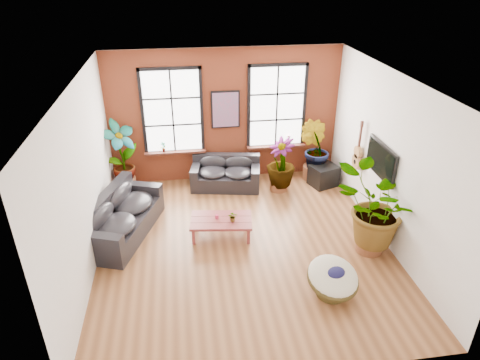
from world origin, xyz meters
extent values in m
cube|color=brown|center=(0.00, 0.00, -0.01)|extent=(6.00, 6.50, 0.02)
cube|color=white|center=(0.00, 0.00, 3.51)|extent=(6.00, 6.50, 0.02)
cube|color=maroon|center=(0.00, 3.26, 1.75)|extent=(6.00, 0.02, 3.50)
cube|color=silver|center=(0.00, -3.26, 1.75)|extent=(6.00, 0.02, 3.50)
cube|color=silver|center=(-3.01, 0.00, 1.75)|extent=(0.02, 6.50, 3.50)
cube|color=silver|center=(3.01, 0.00, 1.75)|extent=(0.02, 6.50, 3.50)
cube|color=white|center=(-1.35, 3.20, 1.95)|extent=(1.40, 0.02, 2.10)
cube|color=#36150E|center=(-1.35, 3.13, 0.87)|extent=(1.60, 0.22, 0.06)
cube|color=white|center=(1.35, 3.20, 1.95)|extent=(1.40, 0.02, 2.10)
cube|color=#36150E|center=(1.35, 3.13, 0.87)|extent=(1.60, 0.22, 0.06)
cube|color=black|center=(-0.08, 2.63, 0.20)|extent=(1.90, 1.17, 0.40)
cube|color=black|center=(-0.03, 2.95, 0.61)|extent=(1.78, 0.53, 0.41)
cube|color=black|center=(-0.85, 2.77, 0.51)|extent=(0.36, 0.88, 0.21)
cube|color=black|center=(0.68, 2.49, 0.51)|extent=(0.36, 0.88, 0.21)
ellipsoid|color=black|center=(-0.43, 2.64, 0.46)|extent=(0.86, 0.85, 0.23)
ellipsoid|color=black|center=(-0.38, 2.89, 0.61)|extent=(0.77, 0.36, 0.39)
ellipsoid|color=black|center=(0.24, 2.52, 0.46)|extent=(0.86, 0.85, 0.23)
ellipsoid|color=black|center=(0.28, 2.77, 0.61)|extent=(0.77, 0.36, 0.39)
cube|color=black|center=(-2.54, 0.79, 0.23)|extent=(1.71, 2.55, 0.46)
cube|color=black|center=(-2.89, 0.92, 0.70)|extent=(1.01, 2.30, 0.47)
cube|color=black|center=(-2.89, -0.20, 0.58)|extent=(1.01, 0.55, 0.24)
cube|color=black|center=(-2.19, 1.79, 0.58)|extent=(1.01, 0.55, 0.24)
ellipsoid|color=black|center=(-2.64, 0.33, 0.53)|extent=(1.12, 1.25, 0.26)
ellipsoid|color=black|center=(-2.91, 0.43, 0.70)|extent=(0.59, 1.06, 0.45)
ellipsoid|color=black|center=(-2.33, 1.22, 0.53)|extent=(1.12, 1.25, 0.26)
ellipsoid|color=black|center=(-2.60, 1.31, 0.70)|extent=(0.59, 1.06, 0.45)
cube|color=maroon|center=(-0.44, 0.42, 0.39)|extent=(1.40, 0.91, 0.06)
cube|color=#36150E|center=(-0.45, 0.29, 0.42)|extent=(1.30, 0.18, 0.00)
cube|color=#36150E|center=(-0.42, 0.54, 0.42)|extent=(1.30, 0.18, 0.00)
cube|color=maroon|center=(-1.05, 0.19, 0.18)|extent=(0.07, 0.07, 0.37)
cube|color=maroon|center=(0.10, 0.04, 0.18)|extent=(0.07, 0.07, 0.37)
cube|color=maroon|center=(-0.97, 0.79, 0.18)|extent=(0.07, 0.07, 0.37)
cube|color=maroon|center=(0.18, 0.64, 0.18)|extent=(0.07, 0.07, 0.37)
cylinder|color=#C8325A|center=(-0.52, 0.47, 0.46)|extent=(0.08, 0.08, 0.08)
cylinder|color=#443918|center=(1.34, -1.69, 0.11)|extent=(0.68, 0.68, 0.22)
torus|color=#443918|center=(1.34, -1.69, 0.36)|extent=(1.19, 1.19, 0.43)
ellipsoid|color=beige|center=(1.34, -1.69, 0.42)|extent=(1.16, 1.19, 0.58)
ellipsoid|color=#15143E|center=(1.35, -1.73, 0.53)|extent=(0.43, 0.39, 0.16)
cube|color=black|center=(0.00, 3.19, 1.95)|extent=(0.74, 0.04, 0.98)
cube|color=#0C7F8C|center=(0.00, 3.16, 1.95)|extent=(0.66, 0.02, 0.90)
cube|color=black|center=(2.95, 0.30, 1.65)|extent=(0.06, 1.25, 0.72)
cube|color=black|center=(2.92, 0.30, 1.65)|extent=(0.01, 1.15, 0.62)
cylinder|color=#B27F4C|center=(2.90, 1.35, 1.13)|extent=(0.09, 0.38, 0.38)
cylinder|color=#B27F4C|center=(2.90, 1.35, 1.38)|extent=(0.09, 0.30, 0.30)
cylinder|color=black|center=(2.90, 1.35, 1.13)|extent=(0.09, 0.11, 0.11)
cube|color=#36150E|center=(2.90, 1.35, 1.75)|extent=(0.04, 0.05, 0.55)
cube|color=#36150E|center=(2.90, 1.35, 2.07)|extent=(0.06, 0.06, 0.14)
cube|color=black|center=(2.50, 2.36, 0.28)|extent=(0.82, 0.75, 0.56)
cylinder|color=brown|center=(-2.66, 2.78, 0.19)|extent=(0.62, 0.62, 0.37)
cylinder|color=brown|center=(2.32, 2.79, 0.19)|extent=(0.68, 0.68, 0.38)
cylinder|color=brown|center=(2.55, -0.54, 0.20)|extent=(0.55, 0.55, 0.41)
cylinder|color=brown|center=(1.26, 2.29, 0.17)|extent=(0.51, 0.51, 0.34)
imported|color=#1B4A13|center=(-2.69, 2.80, 1.04)|extent=(1.12, 1.09, 1.77)
imported|color=#1B4A13|center=(2.33, 2.78, 0.88)|extent=(1.03, 1.03, 1.47)
imported|color=#1B4A13|center=(2.53, -0.56, 1.01)|extent=(1.66, 1.48, 1.69)
imported|color=#1B4A13|center=(1.30, 2.28, 0.78)|extent=(0.98, 0.98, 1.29)
imported|color=#1B4A13|center=(-0.19, 0.32, 0.53)|extent=(0.23, 0.20, 0.22)
imported|color=#1B4A13|center=(-1.65, 3.13, 1.04)|extent=(0.17, 0.17, 0.27)
imported|color=#1B4A13|center=(1.70, 3.13, 1.04)|extent=(0.19, 0.19, 0.27)
camera|label=1|loc=(-1.15, -7.30, 5.44)|focal=32.00mm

